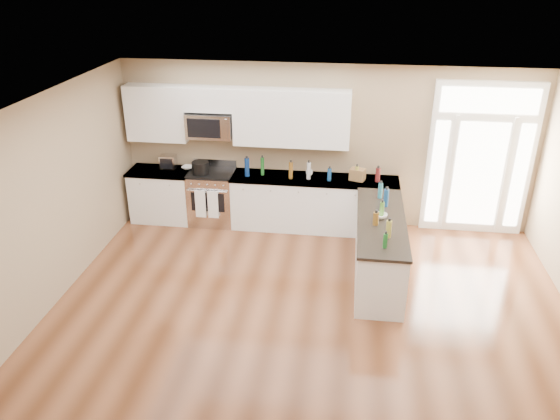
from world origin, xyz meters
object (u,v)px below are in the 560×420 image
(kitchen_range, at_px, (212,197))
(stockpot, at_px, (200,167))
(peninsula_cabinet, at_px, (379,250))
(toaster_oven, at_px, (168,162))

(kitchen_range, bearing_deg, stockpot, -152.99)
(peninsula_cabinet, relative_size, toaster_oven, 8.51)
(stockpot, distance_m, toaster_oven, 0.68)
(peninsula_cabinet, relative_size, stockpot, 7.90)
(kitchen_range, height_order, toaster_oven, toaster_oven)
(toaster_oven, bearing_deg, kitchen_range, -12.00)
(stockpot, relative_size, toaster_oven, 1.08)
(kitchen_range, distance_m, toaster_oven, 1.00)
(peninsula_cabinet, distance_m, toaster_oven, 4.06)
(stockpot, bearing_deg, kitchen_range, 27.01)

